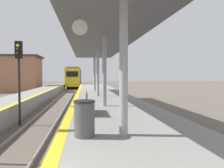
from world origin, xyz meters
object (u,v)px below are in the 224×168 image
Objects in this scene: trash_bin at (84,118)px; bench at (84,102)px; train at (75,78)px; signal_mid at (19,67)px.

trash_bin is 0.53× the size of bench.
bench is at bearing 90.57° from trash_bin.
train is at bearing 93.11° from bench.
signal_mid reaches higher than train.
trash_bin is (2.26, -44.58, -0.68)m from train.
trash_bin reaches higher than bench.
train is 4.29× the size of signal_mid.
signal_mid is 7.28m from trash_bin.
trash_bin is at bearing -87.09° from train.
trash_bin is 3.54m from bench.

